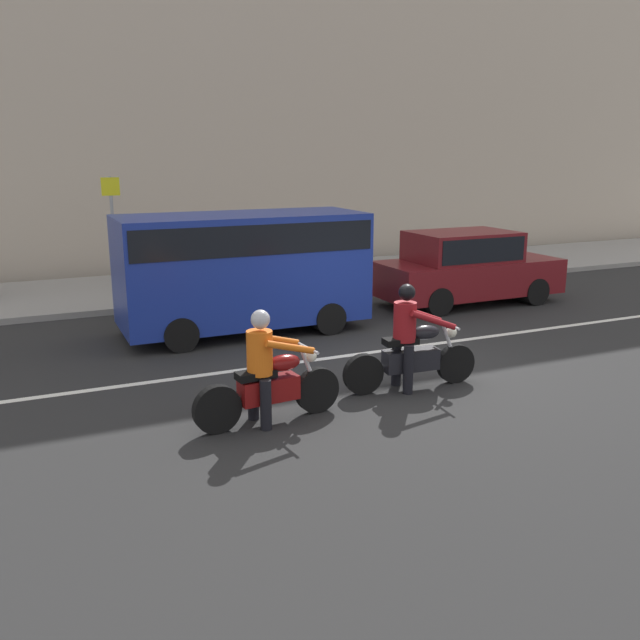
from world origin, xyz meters
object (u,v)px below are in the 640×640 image
(motorcycle_with_rider_orange_stripe, at_px, (268,377))
(street_sign_post, at_px, (113,222))
(parked_sedan_maroon, at_px, (466,267))
(motorcycle_with_rider_crimson, at_px, (410,346))
(parked_van_cobalt_blue, at_px, (243,265))

(motorcycle_with_rider_orange_stripe, relative_size, street_sign_post, 0.75)
(motorcycle_with_rider_orange_stripe, bearing_deg, street_sign_post, 93.43)
(street_sign_post, bearing_deg, parked_sedan_maroon, -32.40)
(parked_sedan_maroon, bearing_deg, motorcycle_with_rider_crimson, -133.64)
(motorcycle_with_rider_crimson, xyz_separation_m, parked_sedan_maroon, (4.34, 4.55, 0.22))
(parked_sedan_maroon, bearing_deg, parked_van_cobalt_blue, -176.71)
(motorcycle_with_rider_orange_stripe, xyz_separation_m, parked_sedan_maroon, (6.76, 4.93, 0.25))
(motorcycle_with_rider_crimson, relative_size, parked_sedan_maroon, 0.50)
(motorcycle_with_rider_orange_stripe, relative_size, parked_sedan_maroon, 0.48)
(parked_sedan_maroon, bearing_deg, motorcycle_with_rider_orange_stripe, -143.90)
(motorcycle_with_rider_crimson, distance_m, parked_sedan_maroon, 6.29)
(parked_van_cobalt_blue, height_order, street_sign_post, street_sign_post)
(motorcycle_with_rider_crimson, height_order, street_sign_post, street_sign_post)
(parked_sedan_maroon, height_order, parked_van_cobalt_blue, parked_van_cobalt_blue)
(motorcycle_with_rider_crimson, height_order, parked_sedan_maroon, parked_sedan_maroon)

